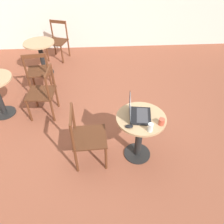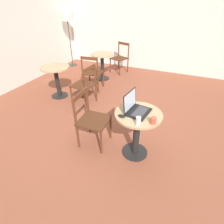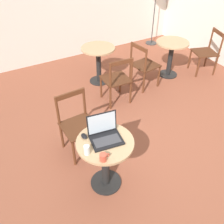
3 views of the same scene
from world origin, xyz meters
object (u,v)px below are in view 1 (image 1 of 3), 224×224
Objects in this scene: chair_near_back at (86,137)px; mug at (162,122)px; cafe_table_mid at (41,52)px; laptop at (137,113)px; mouse at (129,126)px; drinking_glass at (150,128)px; cafe_table_near at (140,129)px; chair_far_front at (43,93)px; chair_mid_right at (58,41)px; chair_mid_left at (39,72)px.

chair_near_back reaches higher than mug.
cafe_table_mid is 2.73m from chair_near_back.
laptop reaches higher than mug.
laptop is at bearing -144.99° from cafe_table_mid.
drinking_glass is (-0.08, -0.24, 0.04)m from mouse.
cafe_table_near is 0.37m from mug.
cafe_table_near is 0.28m from laptop.
mug is (-0.14, -0.22, 0.26)m from cafe_table_near.
cafe_table_mid is at bearing 22.56° from chair_near_back.
cafe_table_near is at bearing -124.86° from chair_far_front.
chair_far_front is 2.08m from mug.
chair_far_front is 8.91× the size of mouse.
chair_mid_right is 7.96× the size of drinking_glass.
chair_near_back is 1.00× the size of chair_mid_right.
cafe_table_near is at bearing -136.01° from chair_mid_left.
mouse is 0.26m from drinking_glass.
chair_far_front is at bearing -178.97° from chair_mid_right.
mouse is at bearing -103.70° from chair_near_back.
mouse reaches higher than cafe_table_mid.
chair_mid_right reaches higher than mouse.
chair_mid_right is at bearing -18.95° from cafe_table_mid.
chair_near_back is at bearing -157.44° from cafe_table_mid.
cafe_table_near is 0.37m from drinking_glass.
mouse is 0.89× the size of drinking_glass.
chair_mid_right is at bearing 25.07° from cafe_table_near.
chair_mid_left is at bearing -172.90° from cafe_table_mid.
cafe_table_near is 0.34m from mouse.
chair_mid_left is 0.74m from chair_far_front.
laptop is at bearing 22.57° from drinking_glass.
drinking_glass is at bearing -138.74° from chair_mid_left.
mug is at bearing -124.49° from chair_far_front.
drinking_glass reaches higher than mouse.
drinking_glass is (-0.25, -0.06, 0.27)m from cafe_table_near.
mug is at bearing -121.96° from cafe_table_near.
cafe_table_mid is 6.63× the size of mug.
mug is at bearing -56.15° from drinking_glass.
chair_near_back is 3.36m from chair_mid_right.
chair_far_front is 1.77m from laptop.
laptop is at bearing 61.88° from cafe_table_near.
mouse is at bearing -141.83° from chair_mid_left.
chair_mid_left is (1.77, 0.95, 0.00)m from chair_near_back.
chair_far_front is (-0.71, -0.20, 0.00)m from chair_mid_left.
drinking_glass is (-1.98, -1.74, 0.34)m from chair_mid_left.
chair_far_front is 1.79m from mouse.
drinking_glass is (-1.27, -1.54, 0.34)m from chair_far_front.
laptop is (-2.46, -1.72, 0.27)m from cafe_table_mid.
cafe_table_near is at bearing -118.12° from laptop.
drinking_glass is at bearing 123.85° from mug.
chair_mid_right is (3.23, 1.51, -0.07)m from cafe_table_near.
chair_mid_left is 2.45m from mouse.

